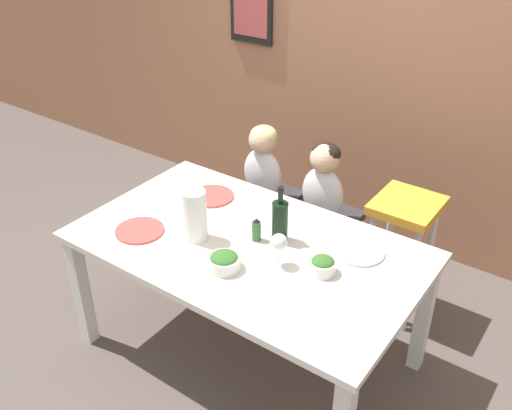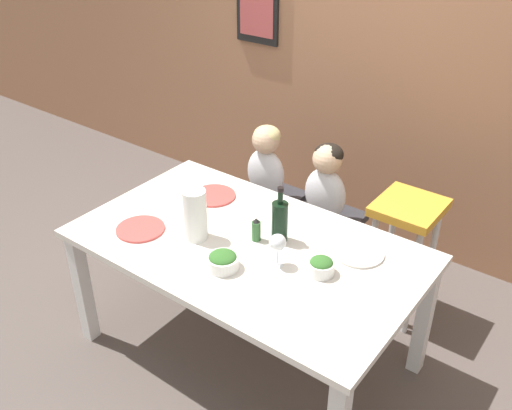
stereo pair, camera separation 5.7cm
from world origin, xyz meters
name	(u,v)px [view 1 (the left image)]	position (x,y,z in m)	size (l,w,h in m)	color
ground_plane	(248,351)	(0.00, 0.00, 0.00)	(14.00, 14.00, 0.00)	#564C47
wall_back	(391,46)	(0.00, 1.52, 1.35)	(10.00, 0.09, 2.70)	#9E6B4C
dining_table	(247,257)	(0.00, 0.00, 0.64)	(1.70, 1.00, 0.73)	silver
chair_far_left	(262,205)	(-0.46, 0.80, 0.39)	(0.40, 0.44, 0.47)	silver
chair_far_center	(320,226)	(-0.02, 0.80, 0.39)	(0.40, 0.44, 0.47)	silver
chair_right_highchair	(404,227)	(0.50, 0.80, 0.59)	(0.34, 0.37, 0.75)	silver
person_child_left	(263,159)	(-0.46, 0.80, 0.73)	(0.27, 0.18, 0.49)	silver
person_child_center	(324,179)	(-0.02, 0.80, 0.73)	(0.27, 0.18, 0.49)	silver
wine_bottle	(280,220)	(0.11, 0.12, 0.84)	(0.08, 0.08, 0.30)	black
paper_towel_roll	(195,215)	(-0.23, -0.11, 0.86)	(0.12, 0.12, 0.27)	white
wine_glass_near	(279,243)	(0.22, -0.06, 0.85)	(0.08, 0.08, 0.17)	white
salad_bowl_large	(224,261)	(0.04, -0.23, 0.77)	(0.15, 0.15, 0.08)	white
salad_bowl_small	(323,265)	(0.42, 0.01, 0.77)	(0.12, 0.12, 0.08)	white
dinner_plate_front_left	(140,230)	(-0.50, -0.23, 0.74)	(0.25, 0.25, 0.01)	#D14C47
dinner_plate_back_left	(212,196)	(-0.43, 0.25, 0.74)	(0.25, 0.25, 0.01)	#D14C47
dinner_plate_back_right	(359,251)	(0.48, 0.25, 0.74)	(0.25, 0.25, 0.01)	silver
condiment_bottle_hot_sauce	(256,230)	(0.02, 0.05, 0.79)	(0.04, 0.04, 0.13)	#336633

